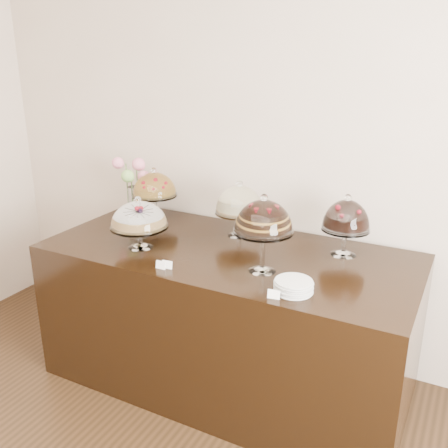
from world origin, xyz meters
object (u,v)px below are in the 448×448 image
at_px(cake_stand_dark_choco, 346,218).
at_px(flower_vase, 134,184).
at_px(display_counter, 228,317).
at_px(cake_stand_cheesecake, 239,202).
at_px(cake_stand_sugar_sponge, 139,217).
at_px(cake_stand_fruit_tart, 154,186).
at_px(plate_stack, 293,286).
at_px(cake_stand_choco_layer, 264,219).

bearing_deg(cake_stand_dark_choco, flower_vase, 177.75).
xyz_separation_m(display_counter, cake_stand_cheesecake, (-0.05, 0.26, 0.67)).
height_order(cake_stand_sugar_sponge, cake_stand_cheesecake, cake_stand_cheesecake).
xyz_separation_m(cake_stand_cheesecake, cake_stand_dark_choco, (0.68, -0.01, 0.00)).
bearing_deg(cake_stand_fruit_tart, plate_stack, -26.45).
xyz_separation_m(cake_stand_choco_layer, flower_vase, (-1.20, 0.48, -0.07)).
height_order(cake_stand_sugar_sponge, cake_stand_dark_choco, cake_stand_dark_choco).
height_order(cake_stand_choco_layer, cake_stand_dark_choco, cake_stand_choco_layer).
distance_m(display_counter, cake_stand_fruit_tart, 1.03).
xyz_separation_m(cake_stand_cheesecake, cake_stand_fruit_tart, (-0.67, 0.03, 0.01)).
bearing_deg(cake_stand_choco_layer, flower_vase, 158.07).
xyz_separation_m(cake_stand_choco_layer, cake_stand_dark_choco, (0.33, 0.42, -0.07)).
xyz_separation_m(cake_stand_dark_choco, flower_vase, (-1.53, 0.06, -0.00)).
height_order(cake_stand_cheesecake, flower_vase, flower_vase).
xyz_separation_m(display_counter, plate_stack, (0.53, -0.33, 0.48)).
bearing_deg(cake_stand_sugar_sponge, cake_stand_dark_choco, 22.03).
relative_size(cake_stand_cheesecake, cake_stand_dark_choco, 1.00).
distance_m(display_counter, flower_vase, 1.17).
xyz_separation_m(flower_vase, plate_stack, (1.44, -0.64, -0.19)).
height_order(display_counter, plate_stack, plate_stack).
height_order(cake_stand_dark_choco, plate_stack, cake_stand_dark_choco).
bearing_deg(cake_stand_choco_layer, cake_stand_dark_choco, 52.26).
bearing_deg(cake_stand_sugar_sponge, flower_vase, 129.28).
xyz_separation_m(cake_stand_fruit_tart, plate_stack, (1.25, -0.62, -0.20)).
xyz_separation_m(cake_stand_sugar_sponge, cake_stand_choco_layer, (0.79, 0.03, 0.10)).
distance_m(cake_stand_fruit_tart, flower_vase, 0.19).
bearing_deg(cake_stand_cheesecake, cake_stand_dark_choco, -0.43).
height_order(display_counter, cake_stand_sugar_sponge, cake_stand_sugar_sponge).
bearing_deg(cake_stand_sugar_sponge, cake_stand_choco_layer, 1.92).
bearing_deg(flower_vase, display_counter, -18.97).
bearing_deg(cake_stand_dark_choco, cake_stand_fruit_tart, 178.39).
relative_size(display_counter, cake_stand_choco_layer, 5.13).
distance_m(cake_stand_cheesecake, cake_stand_dark_choco, 0.68).
height_order(cake_stand_sugar_sponge, flower_vase, flower_vase).
relative_size(cake_stand_fruit_tart, plate_stack, 1.93).
relative_size(cake_stand_sugar_sponge, plate_stack, 1.82).
bearing_deg(flower_vase, cake_stand_fruit_tart, -6.83).
bearing_deg(cake_stand_cheesecake, cake_stand_sugar_sponge, -133.87).
distance_m(display_counter, cake_stand_dark_choco, 0.95).
relative_size(cake_stand_sugar_sponge, cake_stand_choco_layer, 0.80).
bearing_deg(plate_stack, cake_stand_dark_choco, 80.94).
xyz_separation_m(cake_stand_cheesecake, flower_vase, (-0.86, 0.06, -0.00)).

